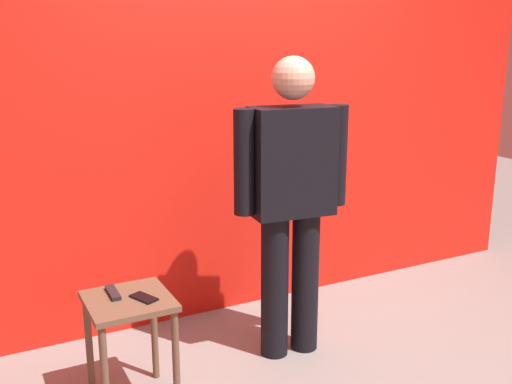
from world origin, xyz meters
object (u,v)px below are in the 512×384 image
object	(u,v)px
side_table	(130,321)
cell_phone	(144,298)
standing_person	(291,194)
tv_remote	(113,293)

from	to	relation	value
side_table	cell_phone	xyz separation A→B (m)	(0.07, -0.04, 0.12)
standing_person	side_table	xyz separation A→B (m)	(-0.97, -0.09, -0.51)
standing_person	tv_remote	xyz separation A→B (m)	(-1.03, -0.02, -0.38)
cell_phone	side_table	bearing A→B (deg)	125.95
standing_person	tv_remote	world-z (taller)	standing_person
cell_phone	standing_person	bearing A→B (deg)	-14.88
side_table	tv_remote	distance (m)	0.16
side_table	tv_remote	bearing A→B (deg)	125.96
side_table	cell_phone	size ratio (longest dim) A/B	3.99
standing_person	side_table	world-z (taller)	standing_person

